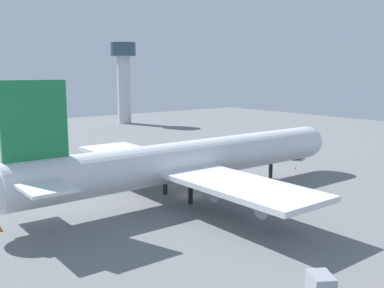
{
  "coord_description": "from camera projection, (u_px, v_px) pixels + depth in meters",
  "views": [
    {
      "loc": [
        -40.91,
        -52.22,
        19.1
      ],
      "look_at": [
        0.0,
        0.0,
        8.18
      ],
      "focal_mm": 41.06,
      "sensor_mm": 36.0,
      "label": 1
    }
  ],
  "objects": [
    {
      "name": "safety_cone_nose",
      "position": [
        295.0,
        168.0,
        87.21
      ],
      "size": [
        0.39,
        0.39,
        0.55
      ],
      "primitive_type": "cone",
      "color": "orange",
      "rests_on": "ground_plane"
    },
    {
      "name": "maintenance_van",
      "position": [
        291.0,
        153.0,
        97.99
      ],
      "size": [
        4.34,
        4.26,
        2.36
      ],
      "color": "silver",
      "rests_on": "ground_plane"
    },
    {
      "name": "cargo_airplane",
      "position": [
        190.0,
        160.0,
        67.45
      ],
      "size": [
        61.93,
        49.67,
        18.17
      ],
      "color": "silver",
      "rests_on": "ground_plane"
    },
    {
      "name": "safety_cone_tail",
      "position": [
        1.0,
        228.0,
        53.19
      ],
      "size": [
        0.48,
        0.48,
        0.68
      ],
      "primitive_type": "cone",
      "color": "orange",
      "rests_on": "ground_plane"
    },
    {
      "name": "control_tower",
      "position": [
        124.0,
        73.0,
        162.25
      ],
      "size": [
        9.26,
        9.26,
        29.7
      ],
      "color": "silver",
      "rests_on": "ground_plane"
    },
    {
      "name": "cargo_container_fore",
      "position": [
        321.0,
        285.0,
        37.71
      ],
      "size": [
        2.93,
        3.15,
        1.97
      ],
      "color": "#999EA8",
      "rests_on": "ground_plane"
    },
    {
      "name": "ground_plane",
      "position": [
        192.0,
        196.0,
        68.56
      ],
      "size": [
        247.72,
        247.72,
        0.0
      ],
      "primitive_type": "plane",
      "color": "slate"
    }
  ]
}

